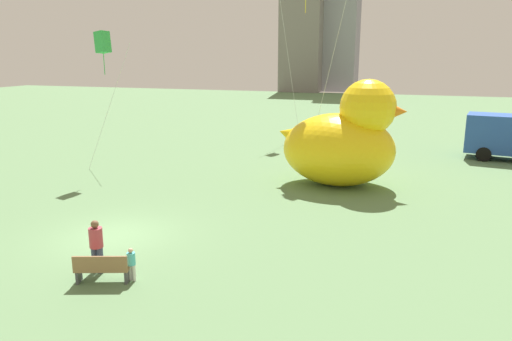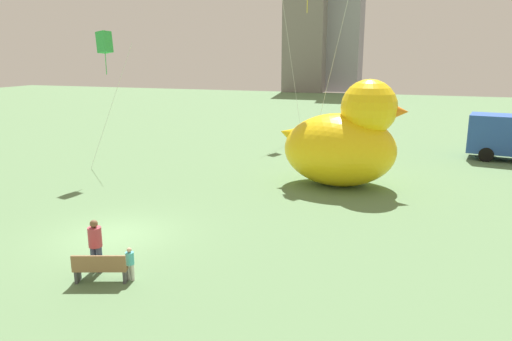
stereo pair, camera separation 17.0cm
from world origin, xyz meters
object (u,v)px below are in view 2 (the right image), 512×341
(person_adult, at_px, (95,243))
(person_child, at_px, (130,262))
(kite_green, at_px, (104,43))
(park_bench, at_px, (100,268))
(giant_inflatable_duck, at_px, (344,141))

(person_adult, bearing_deg, person_child, -7.16)
(person_child, distance_m, kite_green, 15.55)
(park_bench, height_order, giant_inflatable_duck, giant_inflatable_duck)
(park_bench, xyz_separation_m, person_child, (0.73, 0.44, 0.09))
(park_bench, bearing_deg, person_adult, 133.98)
(person_child, bearing_deg, park_bench, -149.15)
(person_adult, bearing_deg, giant_inflatable_duck, 66.33)
(park_bench, distance_m, giant_inflatable_duck, 14.27)
(person_adult, xyz_separation_m, giant_inflatable_duck, (5.54, 12.65, 1.37))
(person_adult, relative_size, kite_green, 0.22)
(person_adult, distance_m, giant_inflatable_duck, 13.88)
(giant_inflatable_duck, height_order, kite_green, kite_green)
(giant_inflatable_duck, relative_size, kite_green, 0.84)
(kite_green, bearing_deg, park_bench, -56.36)
(park_bench, distance_m, person_child, 0.86)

